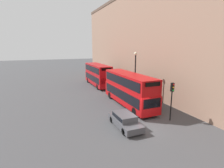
% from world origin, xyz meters
% --- Properties ---
extents(ground_plane, '(200.00, 200.00, 0.00)m').
position_xyz_m(ground_plane, '(0.00, 0.00, 0.00)').
color(ground_plane, '#424244').
extents(building_facade, '(1.10, 80.00, 17.73)m').
position_xyz_m(building_facade, '(7.00, 0.00, 9.17)').
color(building_facade, '#93705B').
rests_on(building_facade, ground).
extents(bus_leading, '(2.59, 10.65, 4.25)m').
position_xyz_m(bus_leading, '(1.60, 6.27, 2.35)').
color(bus_leading, '#B20C0F').
rests_on(bus_leading, ground).
extents(bus_second_in_queue, '(2.59, 10.09, 4.23)m').
position_xyz_m(bus_second_in_queue, '(1.60, 19.53, 2.34)').
color(bus_second_in_queue, '#A80F14').
rests_on(bus_second_in_queue, ground).
extents(car_dark_sedan, '(1.81, 4.44, 1.34)m').
position_xyz_m(car_dark_sedan, '(-1.80, 0.57, 0.71)').
color(car_dark_sedan, '#47474C').
rests_on(car_dark_sedan, ground).
extents(traffic_light, '(0.30, 0.36, 4.08)m').
position_xyz_m(traffic_light, '(3.35, 0.06, 2.93)').
color(traffic_light, black).
rests_on(traffic_light, ground).
extents(street_lamp, '(0.44, 0.44, 6.98)m').
position_xyz_m(street_lamp, '(3.33, 7.66, 4.27)').
color(street_lamp, black).
rests_on(street_lamp, ground).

